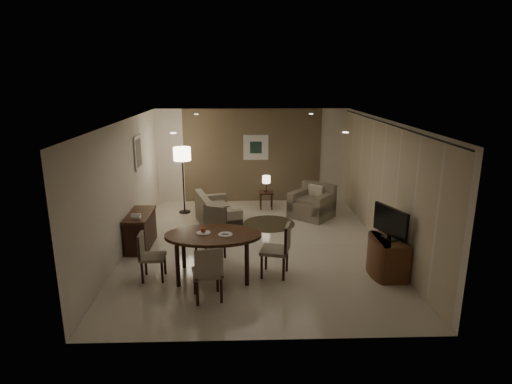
{
  "coord_description": "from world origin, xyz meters",
  "views": [
    {
      "loc": [
        -0.29,
        -8.73,
        3.56
      ],
      "look_at": [
        0.0,
        0.2,
        1.15
      ],
      "focal_mm": 30.0,
      "sensor_mm": 36.0,
      "label": 1
    }
  ],
  "objects_px": {
    "sofa": "(218,211)",
    "floor_lamp": "(183,180)",
    "chair_near": "(207,272)",
    "chair_right": "(275,250)",
    "side_table": "(266,200)",
    "tv_cabinet": "(389,257)",
    "console_desk": "(141,230)",
    "armchair": "(312,201)",
    "chair_left": "(153,256)",
    "dining_table": "(214,255)",
    "chair_far": "(210,235)"
  },
  "relations": [
    {
      "from": "console_desk",
      "to": "floor_lamp",
      "type": "xyz_separation_m",
      "value": [
        0.62,
        2.4,
        0.52
      ]
    },
    {
      "from": "chair_near",
      "to": "sofa",
      "type": "bearing_deg",
      "value": -101.75
    },
    {
      "from": "chair_far",
      "to": "sofa",
      "type": "height_order",
      "value": "chair_far"
    },
    {
      "from": "chair_far",
      "to": "sofa",
      "type": "bearing_deg",
      "value": 110.8
    },
    {
      "from": "console_desk",
      "to": "chair_right",
      "type": "height_order",
      "value": "chair_right"
    },
    {
      "from": "tv_cabinet",
      "to": "chair_far",
      "type": "relative_size",
      "value": 0.85
    },
    {
      "from": "tv_cabinet",
      "to": "floor_lamp",
      "type": "xyz_separation_m",
      "value": [
        -4.27,
        3.9,
        0.54
      ]
    },
    {
      "from": "chair_far",
      "to": "sofa",
      "type": "xyz_separation_m",
      "value": [
        0.03,
        2.06,
        -0.14
      ]
    },
    {
      "from": "chair_right",
      "to": "side_table",
      "type": "xyz_separation_m",
      "value": [
        0.07,
        4.15,
        -0.26
      ]
    },
    {
      "from": "sofa",
      "to": "floor_lamp",
      "type": "relative_size",
      "value": 0.92
    },
    {
      "from": "side_table",
      "to": "floor_lamp",
      "type": "distance_m",
      "value": 2.35
    },
    {
      "from": "tv_cabinet",
      "to": "side_table",
      "type": "bearing_deg",
      "value": 115.92
    },
    {
      "from": "tv_cabinet",
      "to": "sofa",
      "type": "height_order",
      "value": "sofa"
    },
    {
      "from": "dining_table",
      "to": "side_table",
      "type": "relative_size",
      "value": 3.62
    },
    {
      "from": "chair_near",
      "to": "armchair",
      "type": "distance_m",
      "value": 4.82
    },
    {
      "from": "chair_right",
      "to": "armchair",
      "type": "relative_size",
      "value": 1.04
    },
    {
      "from": "chair_near",
      "to": "chair_right",
      "type": "distance_m",
      "value": 1.44
    },
    {
      "from": "side_table",
      "to": "floor_lamp",
      "type": "height_order",
      "value": "floor_lamp"
    },
    {
      "from": "console_desk",
      "to": "side_table",
      "type": "relative_size",
      "value": 2.48
    },
    {
      "from": "dining_table",
      "to": "chair_right",
      "type": "height_order",
      "value": "chair_right"
    },
    {
      "from": "chair_left",
      "to": "side_table",
      "type": "relative_size",
      "value": 1.81
    },
    {
      "from": "console_desk",
      "to": "armchair",
      "type": "bearing_deg",
      "value": 25.22
    },
    {
      "from": "chair_near",
      "to": "chair_right",
      "type": "height_order",
      "value": "chair_right"
    },
    {
      "from": "dining_table",
      "to": "sofa",
      "type": "xyz_separation_m",
      "value": [
        -0.08,
        2.76,
        -0.03
      ]
    },
    {
      "from": "chair_right",
      "to": "side_table",
      "type": "height_order",
      "value": "chair_right"
    },
    {
      "from": "chair_right",
      "to": "sofa",
      "type": "distance_m",
      "value": 3.0
    },
    {
      "from": "chair_far",
      "to": "sofa",
      "type": "distance_m",
      "value": 2.07
    },
    {
      "from": "armchair",
      "to": "floor_lamp",
      "type": "xyz_separation_m",
      "value": [
        -3.38,
        0.52,
        0.46
      ]
    },
    {
      "from": "chair_left",
      "to": "armchair",
      "type": "bearing_deg",
      "value": -46.7
    },
    {
      "from": "sofa",
      "to": "chair_near",
      "type": "bearing_deg",
      "value": 163.92
    },
    {
      "from": "chair_far",
      "to": "tv_cabinet",
      "type": "bearing_deg",
      "value": 9.27
    },
    {
      "from": "dining_table",
      "to": "floor_lamp",
      "type": "relative_size",
      "value": 0.98
    },
    {
      "from": "console_desk",
      "to": "tv_cabinet",
      "type": "xyz_separation_m",
      "value": [
        4.89,
        -1.5,
        -0.03
      ]
    },
    {
      "from": "console_desk",
      "to": "sofa",
      "type": "bearing_deg",
      "value": 39.22
    },
    {
      "from": "tv_cabinet",
      "to": "chair_far",
      "type": "height_order",
      "value": "chair_far"
    },
    {
      "from": "tv_cabinet",
      "to": "chair_left",
      "type": "height_order",
      "value": "chair_left"
    },
    {
      "from": "sofa",
      "to": "chair_right",
      "type": "bearing_deg",
      "value": -173.07
    },
    {
      "from": "tv_cabinet",
      "to": "console_desk",
      "type": "bearing_deg",
      "value": 162.95
    },
    {
      "from": "chair_right",
      "to": "side_table",
      "type": "bearing_deg",
      "value": -166.68
    },
    {
      "from": "chair_far",
      "to": "chair_right",
      "type": "distance_m",
      "value": 1.41
    },
    {
      "from": "console_desk",
      "to": "chair_right",
      "type": "relative_size",
      "value": 1.2
    },
    {
      "from": "armchair",
      "to": "side_table",
      "type": "xyz_separation_m",
      "value": [
        -1.14,
        0.81,
        -0.19
      ]
    },
    {
      "from": "console_desk",
      "to": "sofa",
      "type": "distance_m",
      "value": 2.04
    },
    {
      "from": "floor_lamp",
      "to": "tv_cabinet",
      "type": "bearing_deg",
      "value": -42.41
    },
    {
      "from": "tv_cabinet",
      "to": "chair_near",
      "type": "bearing_deg",
      "value": -166.18
    },
    {
      "from": "side_table",
      "to": "chair_near",
      "type": "bearing_deg",
      "value": -103.93
    },
    {
      "from": "side_table",
      "to": "armchair",
      "type": "bearing_deg",
      "value": -35.28
    },
    {
      "from": "console_desk",
      "to": "chair_near",
      "type": "relative_size",
      "value": 1.24
    },
    {
      "from": "chair_left",
      "to": "floor_lamp",
      "type": "relative_size",
      "value": 0.49
    },
    {
      "from": "console_desk",
      "to": "floor_lamp",
      "type": "distance_m",
      "value": 2.53
    }
  ]
}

